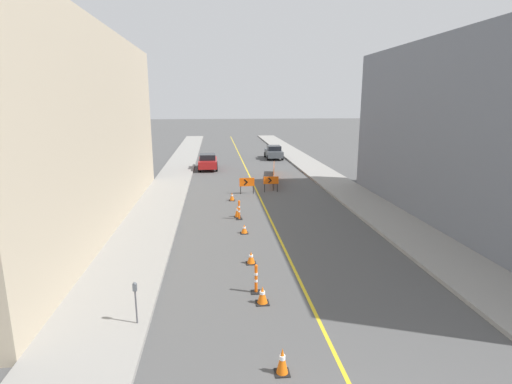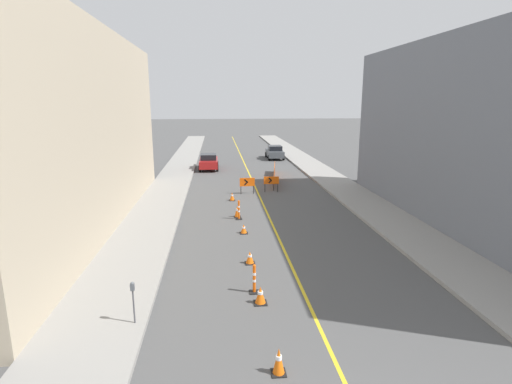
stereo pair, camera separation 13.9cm
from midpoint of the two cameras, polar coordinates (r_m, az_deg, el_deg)
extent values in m
cube|color=gold|center=(42.22, -1.67, 3.65)|extent=(0.12, 72.57, 0.01)
cube|color=gray|center=(42.26, -11.00, 3.54)|extent=(3.14, 72.57, 0.17)
cube|color=gray|center=(43.26, 7.44, 3.88)|extent=(3.14, 72.57, 0.17)
cube|color=tan|center=(23.69, -26.79, 7.78)|extent=(6.00, 24.75, 10.48)
cube|color=slate|center=(24.45, 30.75, 7.08)|extent=(6.00, 23.23, 10.15)
cube|color=black|center=(11.20, 3.36, -24.37)|extent=(0.38, 0.38, 0.03)
cone|color=orange|center=(10.99, 3.38, -22.87)|extent=(0.30, 0.30, 0.69)
cylinder|color=white|center=(10.94, 3.39, -22.52)|extent=(0.16, 0.16, 0.11)
cube|color=black|center=(14.23, 0.63, -15.55)|extent=(0.45, 0.45, 0.03)
cone|color=orange|center=(14.09, 0.63, -14.44)|extent=(0.36, 0.36, 0.59)
cylinder|color=white|center=(14.05, 0.63, -14.18)|extent=(0.19, 0.19, 0.09)
cube|color=black|center=(17.33, -0.95, -10.12)|extent=(0.43, 0.43, 0.03)
cone|color=orange|center=(17.23, -0.95, -9.29)|extent=(0.34, 0.34, 0.51)
cylinder|color=white|center=(17.21, -0.95, -9.10)|extent=(0.18, 0.18, 0.08)
cube|color=black|center=(21.06, -1.87, -5.88)|extent=(0.41, 0.41, 0.03)
cone|color=orange|center=(20.98, -1.88, -5.25)|extent=(0.33, 0.33, 0.46)
cylinder|color=white|center=(20.97, -1.88, -5.10)|extent=(0.17, 0.17, 0.07)
cube|color=black|center=(23.95, -2.82, -3.55)|extent=(0.41, 0.41, 0.03)
cone|color=orange|center=(23.85, -2.83, -2.73)|extent=(0.33, 0.33, 0.68)
cylinder|color=white|center=(23.83, -2.83, -2.55)|extent=(0.17, 0.17, 0.11)
cube|color=black|center=(27.87, -3.59, -1.19)|extent=(0.41, 0.41, 0.03)
cone|color=orange|center=(27.80, -3.60, -0.62)|extent=(0.33, 0.33, 0.55)
cylinder|color=white|center=(27.79, -3.60, -0.48)|extent=(0.17, 0.17, 0.09)
cube|color=black|center=(14.93, -0.27, -14.10)|extent=(0.35, 0.35, 0.04)
cylinder|color=#EF560C|center=(14.71, -0.27, -12.37)|extent=(0.11, 0.11, 0.96)
cylinder|color=white|center=(14.73, -0.27, -12.54)|extent=(0.12, 0.12, 0.10)
cylinder|color=white|center=(14.62, -0.27, -11.62)|extent=(0.12, 0.12, 0.10)
sphere|color=#EF560C|center=(14.49, -0.27, -10.53)|extent=(0.12, 0.12, 0.12)
cube|color=black|center=(23.50, -2.59, -3.86)|extent=(0.37, 0.37, 0.04)
cylinder|color=#EF560C|center=(23.36, -2.60, -2.64)|extent=(0.11, 0.11, 1.01)
cylinder|color=white|center=(23.37, -2.60, -2.75)|extent=(0.13, 0.13, 0.10)
cylinder|color=white|center=(23.30, -2.61, -2.11)|extent=(0.13, 0.13, 0.10)
sphere|color=#EF560C|center=(23.22, -2.61, -1.35)|extent=(0.13, 0.13, 0.13)
cube|color=#EF560C|center=(29.67, -1.44, 1.43)|extent=(1.12, 0.12, 0.63)
cube|color=black|center=(29.60, -1.59, 1.58)|extent=(0.31, 0.04, 0.31)
cube|color=black|center=(29.64, -1.59, 1.24)|extent=(0.31, 0.04, 0.31)
cylinder|color=black|center=(29.76, -2.34, 0.27)|extent=(0.06, 0.06, 0.58)
cylinder|color=black|center=(29.83, -0.52, 0.31)|extent=(0.06, 0.06, 0.58)
cube|color=#EF560C|center=(30.23, 2.03, 1.69)|extent=(1.15, 0.07, 0.56)
cube|color=black|center=(30.16, 1.88, 1.82)|extent=(0.28, 0.02, 0.28)
cube|color=black|center=(30.19, 1.88, 1.52)|extent=(0.28, 0.02, 0.28)
cylinder|color=black|center=(30.29, 1.10, 0.56)|extent=(0.06, 0.06, 0.64)
cylinder|color=black|center=(30.42, 2.93, 0.60)|extent=(0.06, 0.06, 0.64)
cube|color=#EF560C|center=(34.94, 2.43, 2.57)|extent=(1.37, 8.49, 1.06)
cylinder|color=#262626|center=(30.72, 2.34, 1.14)|extent=(0.05, 0.05, 1.06)
cylinder|color=#262626|center=(39.17, 2.50, 3.70)|extent=(0.05, 0.05, 1.06)
cube|color=maroon|center=(40.71, -6.99, 4.18)|extent=(1.81, 4.30, 0.72)
cube|color=black|center=(40.41, -7.02, 5.02)|extent=(1.53, 1.94, 0.55)
cylinder|color=black|center=(42.11, -8.11, 3.94)|extent=(0.22, 0.64, 0.64)
cylinder|color=black|center=(42.08, -5.78, 3.99)|extent=(0.22, 0.64, 0.64)
cylinder|color=black|center=(39.48, -8.25, 3.34)|extent=(0.22, 0.64, 0.64)
cylinder|color=black|center=(39.45, -5.76, 3.40)|extent=(0.22, 0.64, 0.64)
cube|color=#474C51|center=(48.01, 2.45, 5.58)|extent=(1.91, 4.35, 0.72)
cube|color=black|center=(47.72, 2.50, 6.31)|extent=(1.58, 1.97, 0.55)
cylinder|color=black|center=(49.25, 1.23, 5.36)|extent=(0.24, 0.65, 0.64)
cylinder|color=black|center=(49.49, 3.21, 5.38)|extent=(0.24, 0.65, 0.64)
cylinder|color=black|center=(46.63, 1.64, 4.93)|extent=(0.24, 0.65, 0.64)
cylinder|color=black|center=(46.89, 3.72, 4.95)|extent=(0.24, 0.65, 0.64)
cylinder|color=#4C4C51|center=(13.10, -17.04, -15.43)|extent=(0.05, 0.05, 1.07)
cube|color=#565B60|center=(12.81, -17.24, -12.87)|extent=(0.12, 0.10, 0.22)
sphere|color=#565B60|center=(12.76, -17.27, -12.43)|extent=(0.11, 0.11, 0.11)
camera|label=1|loc=(0.07, -90.15, -0.04)|focal=28.00mm
camera|label=2|loc=(0.07, 89.85, 0.04)|focal=28.00mm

